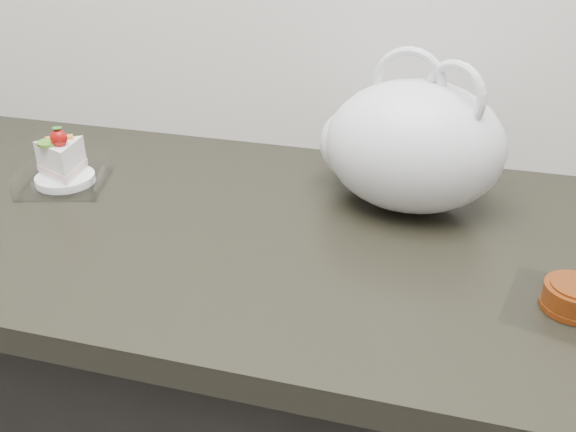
# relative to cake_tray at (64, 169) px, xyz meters

# --- Properties ---
(cake_tray) EXTENTS (0.17, 0.17, 0.10)m
(cake_tray) POSITION_rel_cake_tray_xyz_m (0.00, 0.00, 0.00)
(cake_tray) COLOR white
(cake_tray) RESTS_ON counter
(mooncake_wrap) EXTENTS (0.17, 0.17, 0.04)m
(mooncake_wrap) POSITION_rel_cake_tray_xyz_m (0.79, -0.15, -0.01)
(mooncake_wrap) COLOR white
(mooncake_wrap) RESTS_ON counter
(plastic_bag) EXTENTS (0.34, 0.29, 0.25)m
(plastic_bag) POSITION_rel_cake_tray_xyz_m (0.55, 0.08, 0.07)
(plastic_bag) COLOR silver
(plastic_bag) RESTS_ON counter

